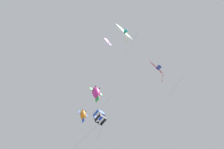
{
  "coord_description": "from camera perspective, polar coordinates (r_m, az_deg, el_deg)",
  "views": [
    {
      "loc": [
        15.92,
        -12.36,
        0.5
      ],
      "look_at": [
        -2.59,
        0.84,
        25.9
      ],
      "focal_mm": 45.13,
      "sensor_mm": 36.0,
      "label": 1
    }
  ],
  "objects": [
    {
      "name": "kite_fish_mid_left",
      "position": [
        28.31,
        -5.88,
        -8.15
      ],
      "size": [
        2.07,
        2.95,
        6.12
      ],
      "rotation": [
        0.19,
        0.0,
        4.77
      ],
      "color": "orange"
    },
    {
      "name": "kite_delta_near_left",
      "position": [
        31.9,
        9.18,
        1.35
      ],
      "size": [
        3.27,
        4.75,
        8.37
      ],
      "rotation": [
        0.46,
        0.0,
        4.93
      ],
      "color": "red"
    },
    {
      "name": "kite_diamond_upper_right",
      "position": [
        39.49,
        -0.85,
        6.64
      ],
      "size": [
        0.63,
        1.73,
        1.95
      ],
      "rotation": [
        0.32,
        0.0,
        5.18
      ],
      "color": "purple"
    },
    {
      "name": "kite_fish_highest",
      "position": [
        32.75,
        -3.21,
        -3.72
      ],
      "size": [
        2.03,
        1.94,
        6.03
      ],
      "rotation": [
        0.24,
        0.0,
        4.76
      ],
      "color": "#DB2D93"
    },
    {
      "name": "kite_box_near_right",
      "position": [
        34.53,
        -2.49,
        -8.63
      ],
      "size": [
        1.63,
        1.21,
        4.67
      ],
      "rotation": [
        0.35,
        0.0,
        4.84
      ],
      "color": "blue"
    },
    {
      "name": "kite_delta_low_drifter",
      "position": [
        39.63,
        2.58,
        8.72
      ],
      "size": [
        2.18,
        2.8,
        9.03
      ],
      "rotation": [
        0.26,
        0.0,
        4.92
      ],
      "color": "green"
    }
  ]
}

